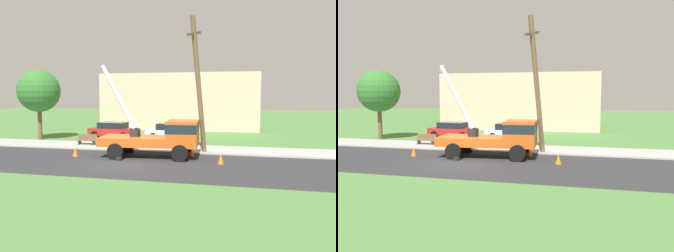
% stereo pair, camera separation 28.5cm
% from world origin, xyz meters
% --- Properties ---
extents(ground_plane, '(120.00, 120.00, 0.00)m').
position_xyz_m(ground_plane, '(0.00, 12.00, 0.00)').
color(ground_plane, '#477538').
extents(road_asphalt, '(80.00, 7.42, 0.01)m').
position_xyz_m(road_asphalt, '(0.00, 0.00, 0.00)').
color(road_asphalt, '#2B2B2D').
rests_on(road_asphalt, ground).
extents(sidewalk_strip, '(80.00, 3.44, 0.10)m').
position_xyz_m(sidewalk_strip, '(0.00, 5.43, 0.05)').
color(sidewalk_strip, '#9E9E99').
rests_on(sidewalk_strip, ground).
extents(utility_truck, '(6.91, 3.21, 5.98)m').
position_xyz_m(utility_truck, '(1.86, 2.18, 1.41)').
color(utility_truck, '#C65119').
rests_on(utility_truck, ground).
extents(leaning_utility_pole, '(1.06, 2.79, 8.84)m').
position_xyz_m(leaning_utility_pole, '(3.98, 3.29, 4.54)').
color(leaning_utility_pole, brown).
rests_on(leaning_utility_pole, ground).
extents(traffic_cone_ahead, '(0.36, 0.36, 0.56)m').
position_xyz_m(traffic_cone_ahead, '(5.61, 0.91, 0.28)').
color(traffic_cone_ahead, orange).
rests_on(traffic_cone_ahead, ground).
extents(traffic_cone_behind, '(0.36, 0.36, 0.56)m').
position_xyz_m(traffic_cone_behind, '(-3.72, 1.27, 0.28)').
color(traffic_cone_behind, orange).
rests_on(traffic_cone_behind, ground).
extents(traffic_cone_curbside, '(0.36, 0.36, 0.56)m').
position_xyz_m(traffic_cone_curbside, '(3.58, 3.03, 0.28)').
color(traffic_cone_curbside, orange).
rests_on(traffic_cone_curbside, ground).
extents(parked_sedan_red, '(4.54, 2.27, 1.42)m').
position_xyz_m(parked_sedan_red, '(-4.99, 10.73, 0.71)').
color(parked_sedan_red, '#B21E1E').
rests_on(parked_sedan_red, ground).
extents(parked_sedan_white, '(4.43, 2.06, 1.42)m').
position_xyz_m(parked_sedan_white, '(0.58, 10.68, 0.71)').
color(parked_sedan_white, silver).
rests_on(parked_sedan_white, ground).
extents(park_bench, '(1.60, 0.45, 0.90)m').
position_xyz_m(park_bench, '(-5.02, 5.50, 0.46)').
color(park_bench, brown).
rests_on(park_bench, ground).
extents(roadside_tree_near, '(3.67, 3.67, 6.13)m').
position_xyz_m(roadside_tree_near, '(-10.62, 7.75, 4.27)').
color(roadside_tree_near, brown).
rests_on(roadside_tree_near, ground).
extents(lowrise_building_backdrop, '(18.00, 6.00, 6.40)m').
position_xyz_m(lowrise_building_backdrop, '(-0.43, 20.55, 3.20)').
color(lowrise_building_backdrop, '#C6B293').
rests_on(lowrise_building_backdrop, ground).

